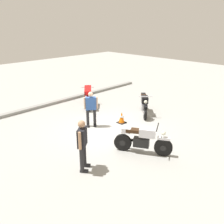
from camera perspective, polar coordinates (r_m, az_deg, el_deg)
name	(u,v)px	position (r m, az deg, el deg)	size (l,w,h in m)	color
ground_plane	(107,128)	(11.15, -1.06, -3.61)	(40.00, 40.00, 0.00)	#9E9E99
curb_edge	(50,103)	(14.54, -13.93, 1.90)	(14.00, 0.30, 0.15)	gray
motorcycle_silver_cruiser	(143,140)	(8.98, 6.97, -6.28)	(1.12, 1.89, 1.09)	black
motorcycle_black_cruiser	(144,104)	(12.71, 7.33, 1.80)	(1.63, 1.49, 1.09)	black
motorcycle_red_sportbike	(88,96)	(13.74, -5.49, 3.62)	(1.43, 1.59, 1.14)	black
person_in_black_shirt	(82,142)	(7.83, -6.75, -6.85)	(0.57, 0.51, 1.68)	#262628
person_in_blue_shirt	(91,107)	(11.07, -4.82, 1.12)	(0.56, 0.50, 1.59)	#262628
traffic_cone	(122,118)	(11.59, 2.21, -1.27)	(0.36, 0.36, 0.53)	black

